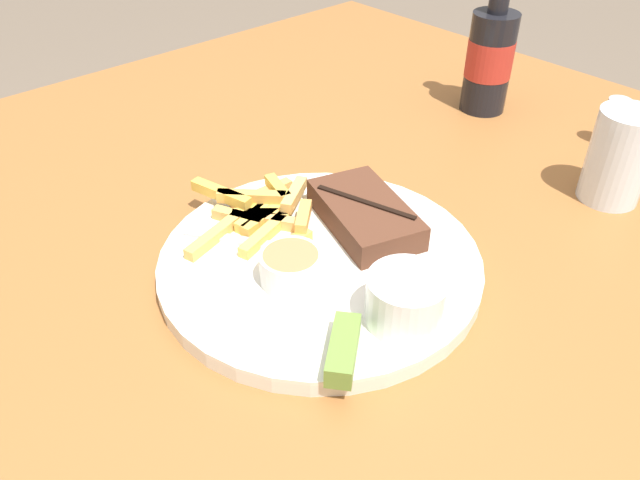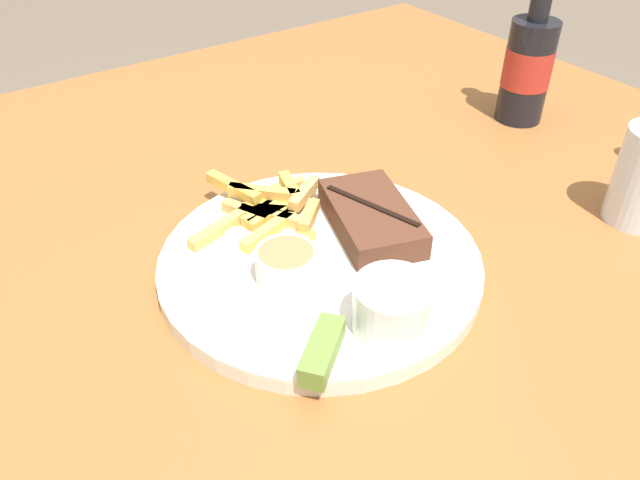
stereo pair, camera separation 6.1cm
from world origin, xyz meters
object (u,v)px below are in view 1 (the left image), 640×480
Objects in this scene: dinner_plate at (320,263)px; fork_utensil at (240,241)px; coleslaw_cup at (406,297)px; pickle_spear at (343,349)px; beer_bottle at (490,56)px; dipping_sauce_cup at (291,266)px; drinking_glass at (619,157)px; steak_portion at (365,214)px; salt_shaker at (614,122)px.

dinner_plate is 2.69× the size of fork_utensil.
coleslaw_cup is (0.12, -0.01, 0.04)m from dinner_plate.
pickle_spear is 0.56m from beer_bottle.
drinking_glass reaches higher than dipping_sauce_cup.
fork_utensil is (-0.07, -0.05, 0.01)m from dinner_plate.
drinking_glass reaches higher than steak_portion.
coleslaw_cup is 0.58× the size of fork_utensil.
steak_portion is 0.13m from fork_utensil.
dipping_sauce_cup is 0.11m from pickle_spear.
steak_portion is 0.15m from coleslaw_cup.
dipping_sauce_cup is (0.02, -0.12, 0.00)m from steak_portion.
fork_utensil is at bearing -117.46° from drinking_glass.
fork_utensil is 0.53× the size of beer_bottle.
coleslaw_cup is 0.19m from fork_utensil.
coleslaw_cup is at bearing -92.08° from drinking_glass.
salt_shaker is at bearing 95.02° from pickle_spear.
beer_bottle is (-0.23, 0.51, 0.05)m from pickle_spear.
dinner_plate is 2.13× the size of steak_portion.
pickle_spear is 0.29× the size of beer_bottle.
fork_utensil reaches higher than dinner_plate.
steak_portion is 2.16× the size of coleslaw_cup.
salt_shaker is at bearing 83.83° from dipping_sauce_cup.
beer_bottle reaches higher than dipping_sauce_cup.
pickle_spear is (0.10, -0.03, -0.01)m from dipping_sauce_cup.
beer_bottle is 0.26m from drinking_glass.
drinking_glass is at bearing 63.30° from steak_portion.
fork_utensil is 0.53m from salt_shaker.
salt_shaker is at bearing 82.11° from dinner_plate.
steak_portion is 0.12m from dipping_sauce_cup.
dinner_plate is at bearing -97.89° from salt_shaker.
salt_shaker is (0.07, 0.40, 0.00)m from steak_portion.
pickle_spear is at bearing -41.59° from fork_utensil.
drinking_glass reaches higher than pickle_spear.
salt_shaker is at bearing 96.19° from coleslaw_cup.
coleslaw_cup is (0.12, -0.08, 0.01)m from steak_portion.
coleslaw_cup is 0.07m from pickle_spear.
dinner_plate is at bearing 0.00° from fork_utensil.
dinner_plate is 0.37m from drinking_glass.
steak_portion reaches higher than fork_utensil.
pickle_spear is at bearing -84.98° from salt_shaker.
dipping_sauce_cup is 0.50m from beer_bottle.
steak_portion is 0.30m from drinking_glass.
pickle_spear is at bearing -34.25° from dinner_plate.
pickle_spear is 0.55× the size of fork_utensil.
dipping_sauce_cup is 0.41m from drinking_glass.
beer_bottle is at bearing 104.82° from dipping_sauce_cup.
dipping_sauce_cup is 0.52m from salt_shaker.
steak_portion reaches higher than pickle_spear.
steak_portion is at bearing 28.79° from fork_utensil.
dinner_plate is at bearing 145.75° from pickle_spear.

